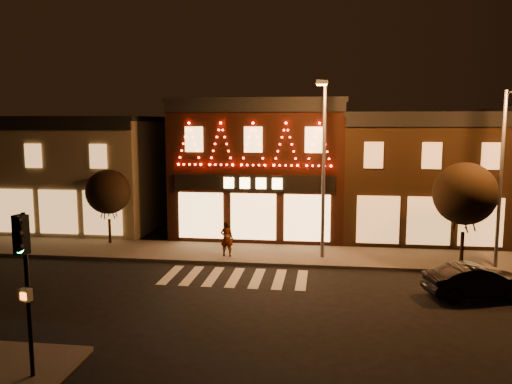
% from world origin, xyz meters
% --- Properties ---
extents(ground, '(120.00, 120.00, 0.00)m').
position_xyz_m(ground, '(0.00, 0.00, 0.00)').
color(ground, black).
rests_on(ground, ground).
extents(sidewalk_far, '(44.00, 4.00, 0.15)m').
position_xyz_m(sidewalk_far, '(2.00, 8.00, 0.07)').
color(sidewalk_far, '#47423D').
rests_on(sidewalk_far, ground).
extents(building_left, '(12.20, 8.28, 7.30)m').
position_xyz_m(building_left, '(-13.00, 13.99, 3.66)').
color(building_left, '#7F755A').
rests_on(building_left, ground).
extents(building_pulp, '(10.20, 8.34, 8.30)m').
position_xyz_m(building_pulp, '(0.00, 13.98, 4.16)').
color(building_pulp, '#33140B').
rests_on(building_pulp, ground).
extents(building_right_a, '(9.20, 8.28, 7.50)m').
position_xyz_m(building_right_a, '(9.50, 13.99, 3.76)').
color(building_right_a, '#372313').
rests_on(building_right_a, ground).
extents(traffic_signal_near, '(0.37, 0.47, 4.48)m').
position_xyz_m(traffic_signal_near, '(-3.77, -6.11, 3.31)').
color(traffic_signal_near, black).
rests_on(traffic_signal_near, sidewalk_near).
extents(streetlamp_mid, '(0.57, 2.01, 8.76)m').
position_xyz_m(streetlamp_mid, '(3.85, 7.31, 5.29)').
color(streetlamp_mid, '#59595E').
rests_on(streetlamp_mid, sidewalk_far).
extents(streetlamp_right, '(0.54, 1.89, 8.25)m').
position_xyz_m(streetlamp_right, '(12.05, 6.61, 4.99)').
color(streetlamp_right, '#59595E').
rests_on(streetlamp_right, sidewalk_far).
extents(tree_left, '(2.50, 2.50, 4.18)m').
position_xyz_m(tree_left, '(-8.10, 9.09, 3.07)').
color(tree_left, black).
rests_on(tree_left, sidewalk_far).
extents(tree_right, '(2.96, 2.96, 4.94)m').
position_xyz_m(tree_right, '(10.48, 6.92, 3.61)').
color(tree_right, black).
rests_on(tree_right, sidewalk_far).
extents(dark_sedan, '(4.26, 2.32, 1.33)m').
position_xyz_m(dark_sedan, '(10.00, 2.66, 0.67)').
color(dark_sedan, black).
rests_on(dark_sedan, ground).
extents(pedestrian, '(0.70, 0.49, 1.81)m').
position_xyz_m(pedestrian, '(-0.96, 7.09, 1.06)').
color(pedestrian, gray).
rests_on(pedestrian, sidewalk_far).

